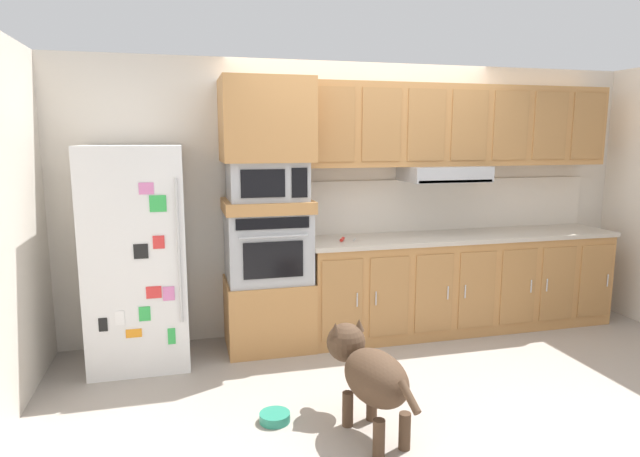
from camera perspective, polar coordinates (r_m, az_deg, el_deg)
ground_plane at (r=4.49m, az=8.67°, el=-14.41°), size 9.60×9.60×0.00m
back_kitchen_wall at (r=5.17m, az=4.20°, el=3.25°), size 6.20×0.12×2.50m
refrigerator at (r=4.55m, az=-18.81°, el=-2.82°), size 0.76×0.73×1.76m
oven_base_cabinet at (r=4.81m, az=-5.45°, el=-8.86°), size 0.74×0.62×0.60m
built_in_oven at (r=4.65m, az=-5.56°, el=-1.84°), size 0.70×0.62×0.60m
appliance_mid_shelf at (r=4.60m, az=-5.64°, el=2.45°), size 0.74×0.62×0.10m
microwave at (r=4.58m, az=-5.67°, el=5.05°), size 0.64×0.54×0.32m
appliance_upper_cabinet at (r=4.57m, az=-5.78°, el=11.32°), size 0.74×0.62×0.68m
lower_cabinet_run at (r=5.36m, az=14.64°, el=-5.64°), size 2.97×0.63×0.88m
countertop_slab at (r=5.26m, az=14.83°, el=-0.79°), size 3.01×0.64×0.04m
backsplash_panel at (r=5.48m, az=13.48°, el=2.51°), size 3.01×0.02×0.50m
upper_cabinet_with_hood at (r=5.29m, az=14.53°, el=10.19°), size 2.97×0.48×0.88m
screwdriver at (r=4.75m, az=2.48°, el=-1.15°), size 0.16×0.16×0.03m
dog at (r=3.45m, az=5.11°, el=-14.76°), size 0.42×1.02×0.63m
dog_food_bowl at (r=3.70m, az=-4.81°, el=-19.27°), size 0.20×0.20×0.06m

